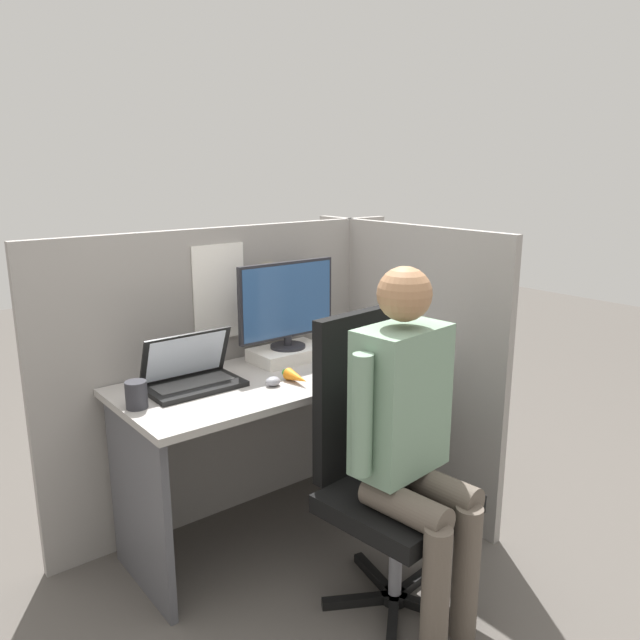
# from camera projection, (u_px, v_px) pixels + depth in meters

# --- Properties ---
(ground_plane) EXTENTS (12.00, 12.00, 0.00)m
(ground_plane) POSITION_uv_depth(u_px,v_px,m) (320.00, 563.00, 2.61)
(ground_plane) COLOR #514C47
(cubicle_panel_back) EXTENTS (1.85, 0.05, 1.36)m
(cubicle_panel_back) POSITION_uv_depth(u_px,v_px,m) (236.00, 371.00, 2.93)
(cubicle_panel_back) COLOR gray
(cubicle_panel_back) RESTS_ON ground
(cubicle_panel_right) EXTENTS (0.04, 1.23, 1.36)m
(cubicle_panel_right) POSITION_uv_depth(u_px,v_px,m) (401.00, 363.00, 3.06)
(cubicle_panel_right) COLOR gray
(cubicle_panel_right) RESTS_ON ground
(desk) EXTENTS (1.35, 0.61, 0.75)m
(desk) POSITION_uv_depth(u_px,v_px,m) (277.00, 417.00, 2.71)
(desk) COLOR #9E9993
(desk) RESTS_ON ground
(paper_box) EXTENTS (0.34, 0.21, 0.06)m
(paper_box) POSITION_uv_depth(u_px,v_px,m) (288.00, 353.00, 2.86)
(paper_box) COLOR white
(paper_box) RESTS_ON desk
(monitor) EXTENTS (0.50, 0.16, 0.40)m
(monitor) POSITION_uv_depth(u_px,v_px,m) (287.00, 303.00, 2.81)
(monitor) COLOR #232328
(monitor) RESTS_ON paper_box
(laptop) EXTENTS (0.38, 0.22, 0.22)m
(laptop) POSITION_uv_depth(u_px,v_px,m) (192.00, 377.00, 2.49)
(laptop) COLOR black
(laptop) RESTS_ON desk
(mouse) EXTENTS (0.06, 0.05, 0.04)m
(mouse) POSITION_uv_depth(u_px,v_px,m) (273.00, 381.00, 2.52)
(mouse) COLOR gray
(mouse) RESTS_ON desk
(stapler) EXTENTS (0.04, 0.15, 0.05)m
(stapler) POSITION_uv_depth(u_px,v_px,m) (363.00, 340.00, 3.09)
(stapler) COLOR #2D2D33
(stapler) RESTS_ON desk
(carrot_toy) EXTENTS (0.05, 0.15, 0.05)m
(carrot_toy) POSITION_uv_depth(u_px,v_px,m) (296.00, 377.00, 2.54)
(carrot_toy) COLOR orange
(carrot_toy) RESTS_ON desk
(office_chair) EXTENTS (0.53, 0.57, 1.09)m
(office_chair) POSITION_uv_depth(u_px,v_px,m) (379.00, 461.00, 2.35)
(office_chair) COLOR black
(office_chair) RESTS_ON ground
(person) EXTENTS (0.48, 0.46, 1.29)m
(person) POSITION_uv_depth(u_px,v_px,m) (411.00, 426.00, 2.16)
(person) COLOR brown
(person) RESTS_ON ground
(pen_cup) EXTENTS (0.08, 0.08, 0.10)m
(pen_cup) POSITION_uv_depth(u_px,v_px,m) (136.00, 395.00, 2.28)
(pen_cup) COLOR #28282D
(pen_cup) RESTS_ON desk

